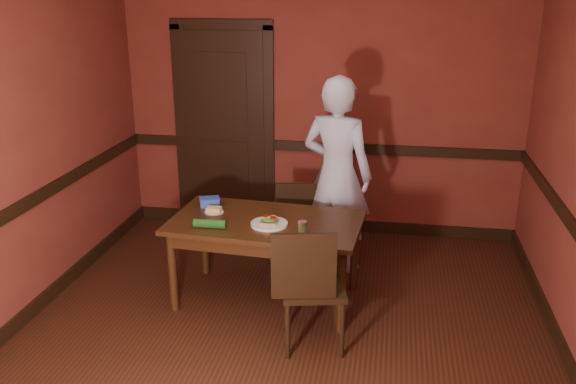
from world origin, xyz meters
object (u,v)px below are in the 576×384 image
(sandwich_plate, at_px, (269,223))
(food_tub, at_px, (210,202))
(chair_near, at_px, (313,285))
(dining_table, at_px, (266,260))
(sauce_jar, at_px, (303,226))
(chair_far, at_px, (289,232))
(person, at_px, (337,175))
(cheese_saucer, at_px, (214,211))

(sandwich_plate, xyz_separation_m, food_tub, (-0.58, 0.34, 0.02))
(chair_near, relative_size, food_tub, 4.70)
(dining_table, xyz_separation_m, sandwich_plate, (0.05, -0.10, 0.37))
(dining_table, height_order, sauce_jar, sauce_jar)
(dining_table, distance_m, sandwich_plate, 0.39)
(sauce_jar, height_order, food_tub, sauce_jar)
(chair_far, bearing_deg, sandwich_plate, -106.64)
(chair_near, bearing_deg, person, -103.26)
(chair_far, relative_size, sandwich_plate, 2.76)
(chair_near, distance_m, sandwich_plate, 0.68)
(chair_near, distance_m, cheese_saucer, 1.15)
(person, xyz_separation_m, food_tub, (-1.02, -0.49, -0.14))
(chair_near, relative_size, sandwich_plate, 3.24)
(chair_far, distance_m, cheese_saucer, 0.77)
(dining_table, bearing_deg, person, 60.33)
(chair_far, bearing_deg, person, 16.57)
(sandwich_plate, bearing_deg, chair_far, 85.31)
(person, distance_m, sauce_jar, 0.94)
(dining_table, xyz_separation_m, sauce_jar, (0.32, -0.18, 0.39))
(chair_near, relative_size, person, 0.53)
(dining_table, distance_m, sauce_jar, 0.54)
(chair_near, distance_m, food_tub, 1.32)
(chair_near, relative_size, cheese_saucer, 5.94)
(person, height_order, food_tub, person)
(cheese_saucer, bearing_deg, sandwich_plate, -19.95)
(sandwich_plate, relative_size, food_tub, 1.45)
(sandwich_plate, bearing_deg, sauce_jar, -16.60)
(sandwich_plate, height_order, sauce_jar, sauce_jar)
(sandwich_plate, distance_m, food_tub, 0.68)
(sandwich_plate, bearing_deg, food_tub, 149.71)
(person, bearing_deg, sauce_jar, 96.21)
(sandwich_plate, bearing_deg, dining_table, 115.78)
(chair_far, relative_size, food_tub, 4.00)
(sandwich_plate, height_order, cheese_saucer, sandwich_plate)
(food_tub, bearing_deg, chair_near, -60.76)
(chair_far, bearing_deg, sauce_jar, -84.26)
(dining_table, height_order, chair_far, chair_far)
(chair_far, height_order, person, person)
(dining_table, height_order, cheese_saucer, cheese_saucer)
(sandwich_plate, distance_m, sauce_jar, 0.29)
(sandwich_plate, xyz_separation_m, cheese_saucer, (-0.50, 0.18, -0.00))
(chair_far, xyz_separation_m, food_tub, (-0.63, -0.28, 0.34))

